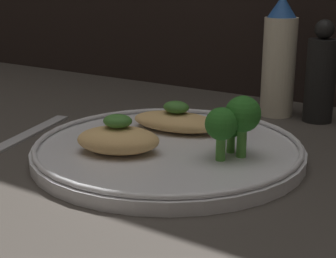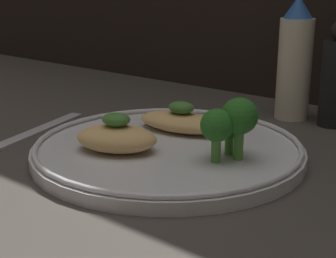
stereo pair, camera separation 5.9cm
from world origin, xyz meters
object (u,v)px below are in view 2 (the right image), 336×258
(plate, at_px, (168,149))
(broccoli_bunch, at_px, (230,123))
(sauce_bottle, at_px, (295,61))
(pepper_grinder, at_px, (336,80))

(plate, xyz_separation_m, broccoli_bunch, (0.08, 0.01, 0.04))
(plate, relative_size, sauce_bottle, 1.77)
(broccoli_bunch, relative_size, pepper_grinder, 0.47)
(plate, height_order, sauce_bottle, sauce_bottle)
(sauce_bottle, xyz_separation_m, pepper_grinder, (0.06, 0.00, -0.02))
(plate, bearing_deg, pepper_grinder, 68.77)
(plate, relative_size, broccoli_bunch, 4.63)
(broccoli_bunch, bearing_deg, pepper_grinder, 86.09)
(sauce_bottle, bearing_deg, plate, -97.62)
(broccoli_bunch, relative_size, sauce_bottle, 0.38)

